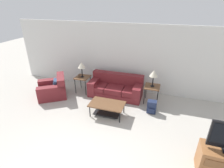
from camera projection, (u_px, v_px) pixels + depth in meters
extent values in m
cube|color=silver|center=(123.00, 58.00, 6.73)|extent=(9.15, 0.06, 2.60)
cube|color=maroon|center=(116.00, 93.00, 6.67)|extent=(1.97, 0.87, 0.22)
cube|color=maroon|center=(99.00, 86.00, 6.74)|extent=(0.64, 0.78, 0.20)
cube|color=maroon|center=(115.00, 89.00, 6.56)|extent=(0.64, 0.78, 0.20)
cube|color=maroon|center=(133.00, 91.00, 6.38)|extent=(0.64, 0.78, 0.20)
cube|color=maroon|center=(118.00, 78.00, 6.70)|extent=(1.97, 0.27, 0.40)
cube|color=maroon|center=(95.00, 86.00, 6.82)|extent=(0.28, 0.86, 0.58)
cube|color=maroon|center=(138.00, 92.00, 6.36)|extent=(0.28, 0.86, 0.58)
cube|color=maroon|center=(52.00, 91.00, 6.61)|extent=(1.34, 1.32, 0.40)
cube|color=maroon|center=(61.00, 81.00, 6.53)|extent=(0.73, 0.92, 0.40)
cube|color=maroon|center=(52.00, 86.00, 6.87)|extent=(0.97, 0.77, 0.56)
cube|color=maroon|center=(52.00, 94.00, 6.29)|extent=(0.97, 0.77, 0.56)
cube|color=#33567F|center=(55.00, 84.00, 6.51)|extent=(0.35, 0.39, 0.36)
cube|color=brown|center=(107.00, 104.00, 5.44)|extent=(1.09, 0.64, 0.04)
cylinder|color=black|center=(90.00, 111.00, 5.44)|extent=(0.03, 0.03, 0.38)
cylinder|color=black|center=(120.00, 117.00, 5.18)|extent=(0.03, 0.03, 0.38)
cylinder|color=black|center=(96.00, 103.00, 5.89)|extent=(0.03, 0.03, 0.38)
cylinder|color=black|center=(124.00, 108.00, 5.62)|extent=(0.03, 0.03, 0.38)
cube|color=black|center=(107.00, 113.00, 5.58)|extent=(0.81, 0.45, 0.02)
cube|color=brown|center=(82.00, 77.00, 6.78)|extent=(0.52, 0.54, 0.03)
cylinder|color=black|center=(75.00, 86.00, 6.79)|extent=(0.03, 0.03, 0.60)
cylinder|color=black|center=(86.00, 88.00, 6.66)|extent=(0.03, 0.03, 0.60)
cylinder|color=black|center=(81.00, 81.00, 7.18)|extent=(0.03, 0.03, 0.60)
cylinder|color=black|center=(91.00, 83.00, 7.06)|extent=(0.03, 0.03, 0.60)
cube|color=brown|center=(152.00, 87.00, 6.05)|extent=(0.52, 0.54, 0.03)
cylinder|color=black|center=(144.00, 97.00, 6.05)|extent=(0.03, 0.03, 0.60)
cylinder|color=black|center=(157.00, 99.00, 5.93)|extent=(0.03, 0.03, 0.60)
cylinder|color=black|center=(146.00, 91.00, 6.45)|extent=(0.03, 0.03, 0.60)
cylinder|color=black|center=(158.00, 92.00, 6.32)|extent=(0.03, 0.03, 0.60)
cylinder|color=black|center=(82.00, 77.00, 6.77)|extent=(0.14, 0.14, 0.02)
cylinder|color=black|center=(82.00, 72.00, 6.69)|extent=(0.04, 0.04, 0.35)
cone|color=beige|center=(81.00, 65.00, 6.57)|extent=(0.28, 0.28, 0.22)
cylinder|color=black|center=(152.00, 86.00, 6.04)|extent=(0.14, 0.14, 0.02)
cylinder|color=black|center=(153.00, 81.00, 5.96)|extent=(0.04, 0.04, 0.35)
cone|color=beige|center=(154.00, 73.00, 5.83)|extent=(0.28, 0.28, 0.22)
cube|color=#1E2847|center=(152.00, 107.00, 5.65)|extent=(0.29, 0.22, 0.42)
cube|color=#1E2847|center=(151.00, 111.00, 5.58)|extent=(0.22, 0.05, 0.17)
cylinder|color=#1E2847|center=(150.00, 104.00, 5.77)|extent=(0.02, 0.02, 0.32)
cylinder|color=#1E2847|center=(155.00, 104.00, 5.73)|extent=(0.02, 0.02, 0.32)
cube|color=#4C3828|center=(79.00, 76.00, 6.70)|extent=(0.10, 0.04, 0.13)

